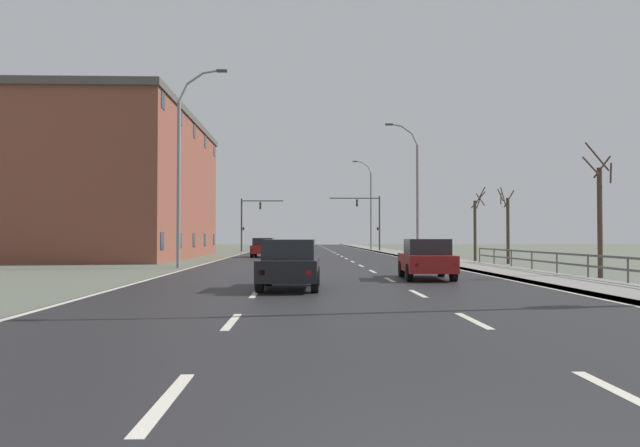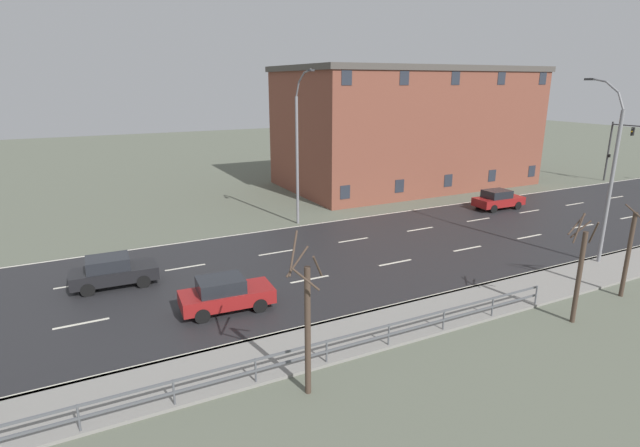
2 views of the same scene
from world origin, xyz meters
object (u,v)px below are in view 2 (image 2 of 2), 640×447
Objects in this scene: street_lamp_left_bank at (298,152)px; traffic_signal_left at (618,143)px; street_lamp_midground at (609,177)px; brick_building at (406,127)px; car_distant at (225,294)px; car_mid_centre at (498,199)px; car_near_left at (113,271)px.

traffic_signal_left is at bearing 89.39° from street_lamp_left_bank.
street_lamp_midground is at bearing -58.25° from traffic_signal_left.
brick_building is (-8.81, 15.73, 0.43)m from street_lamp_left_bank.
brick_building reaches higher than car_distant.
street_lamp_midground is 1.69× the size of traffic_signal_left.
street_lamp_left_bank reaches higher than car_distant.
traffic_signal_left is at bearing 64.70° from brick_building.
car_mid_centre is (-7.96, 24.89, 0.00)m from car_distant.
street_lamp_left_bank is 18.03m from brick_building.
traffic_signal_left is at bearing 100.70° from car_mid_centre.
traffic_signal_left is 19.53m from car_mid_centre.
car_mid_centre is at bearing 97.77° from car_near_left.
car_distant is 32.05m from brick_building.
street_lamp_left_bank is 15.00m from car_near_left.
street_lamp_left_bank is 2.57× the size of car_near_left.
car_distant is 0.17× the size of brick_building.
street_lamp_midground is 21.26m from car_distant.
traffic_signal_left is 21.57m from brick_building.
car_near_left and car_distant have the same top height.
street_lamp_midground is at bearing 83.45° from car_distant.
car_mid_centre is (2.93, -19.05, -3.14)m from traffic_signal_left.
car_mid_centre is at bearing 159.36° from street_lamp_midground.
car_near_left is 29.24m from car_mid_centre.
car_mid_centre is 0.17× the size of brick_building.
brick_building reaches higher than street_lamp_left_bank.
street_lamp_left_bank is (-14.86, -11.76, 0.26)m from street_lamp_midground.
brick_building is at bearing 119.25° from street_lamp_left_bank.
car_distant is at bearing -37.92° from street_lamp_left_bank.
brick_building is at bearing -176.23° from car_mid_centre.
car_distant is 1.01× the size of car_mid_centre.
street_lamp_midground is 0.95× the size of street_lamp_left_bank.
street_lamp_left_bank reaches higher than car_mid_centre.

